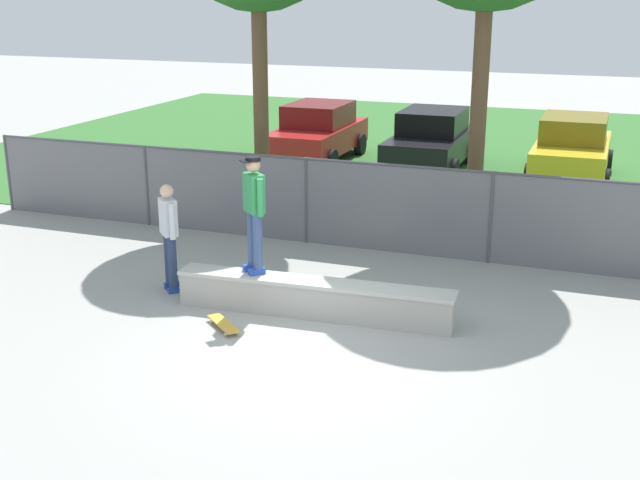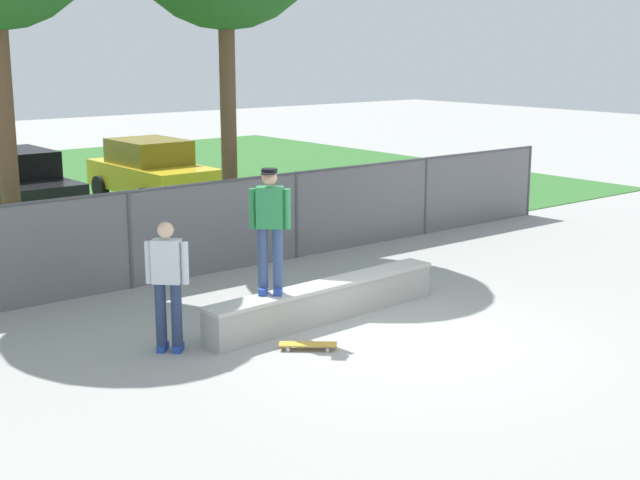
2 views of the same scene
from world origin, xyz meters
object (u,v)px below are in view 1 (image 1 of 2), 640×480
object	(u,v)px
skateboarder	(254,209)
bystander	(169,233)
car_yellow	(572,148)
skateboard	(223,324)
car_black	(431,140)
concrete_ledge	(314,298)
car_red	(317,132)

from	to	relation	value
skateboarder	bystander	world-z (taller)	skateboarder
car_yellow	bystander	distance (m)	12.19
skateboard	car_black	bearing A→B (deg)	88.13
concrete_ledge	bystander	world-z (taller)	bystander
car_black	bystander	xyz separation A→B (m)	(-1.91, -10.71, 0.17)
concrete_ledge	skateboard	world-z (taller)	concrete_ledge
skateboarder	skateboard	size ratio (longest dim) A/B	2.49
concrete_ledge	skateboard	xyz separation A→B (m)	(-1.08, -0.94, -0.22)
skateboarder	concrete_ledge	bearing A→B (deg)	-2.78
concrete_ledge	bystander	size ratio (longest dim) A/B	2.41
car_red	bystander	bearing A→B (deg)	-82.32
skateboard	car_red	size ratio (longest dim) A/B	0.18
concrete_ledge	bystander	xyz separation A→B (m)	(-2.60, 0.19, 0.72)
skateboarder	car_red	world-z (taller)	skateboarder
bystander	concrete_ledge	bearing A→B (deg)	-4.28
car_red	bystander	xyz separation A→B (m)	(1.46, -10.83, 0.17)
bystander	skateboarder	bearing A→B (deg)	-5.20
skateboard	car_red	bearing A→B (deg)	104.02
car_black	car_yellow	world-z (taller)	same
skateboarder	car_red	size ratio (longest dim) A/B	0.44
skateboard	bystander	xyz separation A→B (m)	(-1.53, 1.13, 0.94)
car_yellow	bystander	world-z (taller)	bystander
concrete_ledge	skateboarder	xyz separation A→B (m)	(-0.99, 0.05, 1.32)
skateboard	bystander	bearing A→B (deg)	143.39
skateboarder	car_red	distance (m)	11.42
car_yellow	concrete_ledge	bearing A→B (deg)	-105.30
concrete_ledge	bystander	distance (m)	2.71
skateboard	car_black	xyz separation A→B (m)	(0.39, 11.84, 0.77)
skateboarder	car_black	xyz separation A→B (m)	(0.30, 10.86, -0.77)
skateboarder	car_yellow	bearing A→B (deg)	69.94
car_black	bystander	distance (m)	10.88
car_yellow	car_black	bearing A→B (deg)	-178.28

